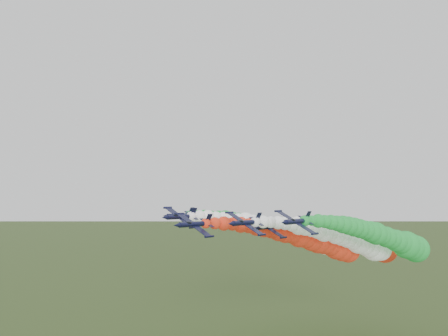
% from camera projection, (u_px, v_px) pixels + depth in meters
% --- Properties ---
extents(jet_lead, '(14.89, 79.64, 18.02)m').
position_uv_depth(jet_lead, '(315.00, 241.00, 133.18)').
color(jet_lead, black).
rests_on(jet_lead, ground).
extents(jet_inner_left, '(15.09, 79.84, 18.22)m').
position_uv_depth(jet_inner_left, '(296.00, 234.00, 146.64)').
color(jet_inner_left, black).
rests_on(jet_inner_left, ground).
extents(jet_inner_right, '(14.93, 79.58, 17.96)m').
position_uv_depth(jet_inner_right, '(353.00, 240.00, 136.25)').
color(jet_inner_right, black).
rests_on(jet_inner_right, ground).
extents(jet_outer_left, '(15.49, 80.24, 18.63)m').
position_uv_depth(jet_outer_left, '(287.00, 232.00, 160.54)').
color(jet_outer_left, black).
rests_on(jet_outer_left, ground).
extents(jet_outer_right, '(15.40, 80.16, 18.54)m').
position_uv_depth(jet_outer_right, '(392.00, 240.00, 134.06)').
color(jet_outer_right, black).
rests_on(jet_outer_right, ground).
extents(jet_trail, '(15.64, 80.39, 18.77)m').
position_uv_depth(jet_trail, '(361.00, 242.00, 149.96)').
color(jet_trail, black).
rests_on(jet_trail, ground).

